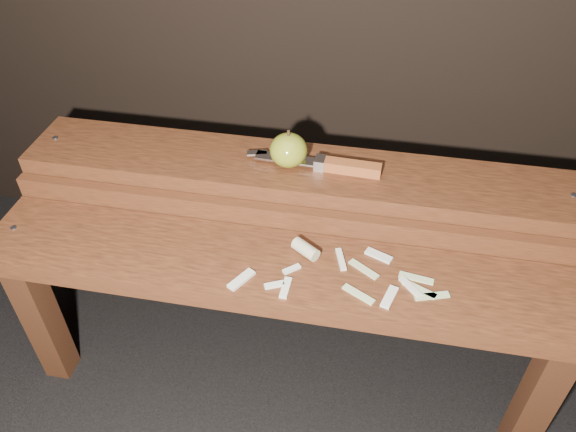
% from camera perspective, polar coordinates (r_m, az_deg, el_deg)
% --- Properties ---
extents(ground, '(60.00, 60.00, 0.00)m').
position_cam_1_polar(ground, '(1.45, -0.46, -15.13)').
color(ground, black).
extents(bench_front_tier, '(1.20, 0.20, 0.42)m').
position_cam_1_polar(bench_front_tier, '(1.13, -1.15, -7.66)').
color(bench_front_tier, '#3A1C0E').
rests_on(bench_front_tier, ground).
extents(bench_rear_tier, '(1.20, 0.21, 0.50)m').
position_cam_1_polar(bench_rear_tier, '(1.25, 0.90, 1.88)').
color(bench_rear_tier, '#3A1C0E').
rests_on(bench_rear_tier, ground).
extents(apple, '(0.08, 0.08, 0.08)m').
position_cam_1_polar(apple, '(1.18, 0.05, 6.70)').
color(apple, olive).
rests_on(apple, bench_rear_tier).
extents(knife, '(0.29, 0.05, 0.03)m').
position_cam_1_polar(knife, '(1.19, 4.80, 5.16)').
color(knife, '#994921').
rests_on(knife, bench_rear_tier).
extents(apple_scraps, '(0.41, 0.16, 0.03)m').
position_cam_1_polar(apple_scraps, '(1.08, 4.56, -5.17)').
color(apple_scraps, beige).
rests_on(apple_scraps, bench_front_tier).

